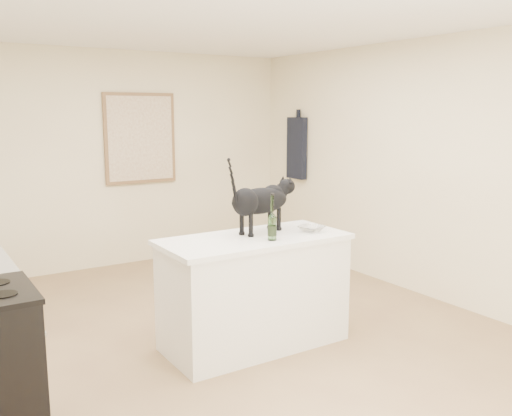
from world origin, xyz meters
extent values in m
plane|color=#977950|center=(0.00, 0.00, 0.00)|extent=(5.50, 5.50, 0.00)
plane|color=white|center=(0.00, 0.00, 2.60)|extent=(5.50, 5.50, 0.00)
plane|color=beige|center=(0.00, 2.75, 1.30)|extent=(4.50, 0.00, 4.50)
plane|color=beige|center=(2.25, 0.00, 1.30)|extent=(0.00, 5.50, 5.50)
cube|color=white|center=(0.10, -0.20, 0.43)|extent=(1.44, 0.67, 0.86)
cube|color=white|center=(0.10, -0.20, 0.88)|extent=(1.50, 0.70, 0.04)
cube|color=brown|center=(0.30, 2.72, 1.55)|extent=(0.90, 0.03, 1.10)
cube|color=beige|center=(0.30, 2.70, 1.55)|extent=(0.82, 0.00, 1.02)
cube|color=black|center=(2.19, 2.05, 1.40)|extent=(0.08, 0.34, 0.80)
cylinder|color=#2E6126|center=(0.16, -0.37, 1.06)|extent=(0.07, 0.07, 0.32)
imported|color=silver|center=(0.60, -0.30, 0.93)|extent=(0.25, 0.25, 0.05)
camera|label=1|loc=(-2.21, -3.84, 1.89)|focal=39.19mm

